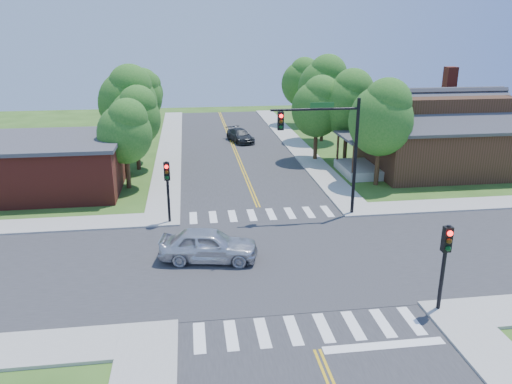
{
  "coord_description": "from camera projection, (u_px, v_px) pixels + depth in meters",
  "views": [
    {
      "loc": [
        -4.27,
        -22.35,
        11.18
      ],
      "look_at": [
        -0.61,
        4.23,
        2.2
      ],
      "focal_mm": 35.0,
      "sensor_mm": 36.0,
      "label": 1
    }
  ],
  "objects": [
    {
      "name": "road_ew",
      "position": [
        280.0,
        259.0,
        25.09
      ],
      "size": [
        90.0,
        10.0,
        0.04
      ],
      "primitive_type": "cube",
      "color": "#2D2D30",
      "rests_on": "ground"
    },
    {
      "name": "sidewalk_nw",
      "position": [
        37.0,
        179.0,
        37.89
      ],
      "size": [
        40.0,
        40.0,
        0.14
      ],
      "color": "#9E9B93",
      "rests_on": "ground"
    },
    {
      "name": "sidewalk_ne",
      "position": [
        430.0,
        164.0,
        41.98
      ],
      "size": [
        40.0,
        40.0,
        0.14
      ],
      "color": "#9E9B93",
      "rests_on": "ground"
    },
    {
      "name": "stop_bar",
      "position": [
        384.0,
        346.0,
        18.29
      ],
      "size": [
        4.6,
        0.45,
        0.09
      ],
      "primitive_type": "cube",
      "color": "white",
      "rests_on": "ground"
    },
    {
      "name": "tree_w_a",
      "position": [
        125.0,
        130.0,
        34.75
      ],
      "size": [
        3.82,
        3.63,
        6.5
      ],
      "color": "#382314",
      "rests_on": "ground"
    },
    {
      "name": "tree_w_b",
      "position": [
        128.0,
        99.0,
        41.28
      ],
      "size": [
        4.86,
        4.62,
        8.26
      ],
      "color": "#382314",
      "rests_on": "ground"
    },
    {
      "name": "tree_house",
      "position": [
        318.0,
        105.0,
        41.98
      ],
      "size": [
        4.31,
        4.09,
        7.32
      ],
      "color": "#382314",
      "rests_on": "ground"
    },
    {
      "name": "tree_e_a",
      "position": [
        383.0,
        116.0,
        35.21
      ],
      "size": [
        4.59,
        4.36,
        7.8
      ],
      "color": "#382314",
      "rests_on": "ground"
    },
    {
      "name": "tree_bldg",
      "position": [
        136.0,
        115.0,
        39.35
      ],
      "size": [
        4.02,
        3.82,
        6.83
      ],
      "color": "#382314",
      "rests_on": "ground"
    },
    {
      "name": "crosswalk_north",
      "position": [
        261.0,
        214.0,
        30.91
      ],
      "size": [
        8.85,
        2.0,
        0.01
      ],
      "color": "white",
      "rests_on": "ground"
    },
    {
      "name": "tree_e_c",
      "position": [
        325.0,
        85.0,
        48.96
      ],
      "size": [
        5.06,
        4.81,
        8.6
      ],
      "color": "#382314",
      "rests_on": "ground"
    },
    {
      "name": "building_nw",
      "position": [
        48.0,
        165.0,
        35.07
      ],
      "size": [
        10.4,
        8.4,
        3.73
      ],
      "color": "maroon",
      "rests_on": "ground"
    },
    {
      "name": "tree_e_b",
      "position": [
        349.0,
        101.0,
        41.53
      ],
      "size": [
        4.65,
        4.42,
        7.9
      ],
      "color": "#382314",
      "rests_on": "ground"
    },
    {
      "name": "ground",
      "position": [
        279.0,
        259.0,
        25.1
      ],
      "size": [
        100.0,
        100.0,
        0.0
      ],
      "primitive_type": "plane",
      "color": "#2D5119",
      "rests_on": "ground"
    },
    {
      "name": "road_ns",
      "position": [
        280.0,
        259.0,
        25.09
      ],
      "size": [
        10.0,
        90.0,
        0.04
      ],
      "primitive_type": "cube",
      "color": "#2D2D30",
      "rests_on": "ground"
    },
    {
      "name": "centerline",
      "position": [
        280.0,
        258.0,
        25.09
      ],
      "size": [
        0.3,
        90.0,
        0.01
      ],
      "color": "gold",
      "rests_on": "ground"
    },
    {
      "name": "house_ne",
      "position": [
        436.0,
        130.0,
        39.37
      ],
      "size": [
        13.05,
        8.8,
        7.11
      ],
      "color": "#352212",
      "rests_on": "ground"
    },
    {
      "name": "signal_pole_nw",
      "position": [
        167.0,
        181.0,
        28.77
      ],
      "size": [
        0.34,
        0.42,
        3.8
      ],
      "color": "black",
      "rests_on": "ground"
    },
    {
      "name": "tree_e_d",
      "position": [
        302.0,
        81.0,
        57.42
      ],
      "size": [
        4.59,
        4.36,
        7.81
      ],
      "color": "#382314",
      "rests_on": "ground"
    },
    {
      "name": "tree_w_c",
      "position": [
        141.0,
        94.0,
        48.95
      ],
      "size": [
        4.31,
        4.09,
        7.32
      ],
      "color": "#382314",
      "rests_on": "ground"
    },
    {
      "name": "tree_w_d",
      "position": [
        148.0,
        91.0,
        57.66
      ],
      "size": [
        3.61,
        3.43,
        6.14
      ],
      "color": "#382314",
      "rests_on": "ground"
    },
    {
      "name": "crosswalk_south",
      "position": [
        308.0,
        329.0,
        19.26
      ],
      "size": [
        8.85,
        2.0,
        0.01
      ],
      "color": "white",
      "rests_on": "ground"
    },
    {
      "name": "car_silver",
      "position": [
        209.0,
        245.0,
        24.7
      ],
      "size": [
        3.65,
        5.54,
        1.66
      ],
      "primitive_type": "imported",
      "rotation": [
        0.0,
        0.0,
        1.39
      ],
      "color": "silver",
      "rests_on": "ground"
    },
    {
      "name": "car_dgrey",
      "position": [
        240.0,
        136.0,
        50.11
      ],
      "size": [
        4.05,
        5.27,
        1.26
      ],
      "primitive_type": "imported",
      "rotation": [
        0.0,
        0.0,
        0.28
      ],
      "color": "#282A2D",
      "rests_on": "ground"
    },
    {
      "name": "signal_mast_ne",
      "position": [
        329.0,
        139.0,
        29.32
      ],
      "size": [
        5.3,
        0.42,
        7.2
      ],
      "color": "black",
      "rests_on": "ground"
    },
    {
      "name": "intersection_patch",
      "position": [
        279.0,
        259.0,
        25.1
      ],
      "size": [
        10.2,
        10.2,
        0.06
      ],
      "primitive_type": "cube",
      "color": "#2D2D30",
      "rests_on": "ground"
    },
    {
      "name": "signal_pole_se",
      "position": [
        446.0,
        252.0,
        19.7
      ],
      "size": [
        0.34,
        0.42,
        3.8
      ],
      "color": "black",
      "rests_on": "ground"
    }
  ]
}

